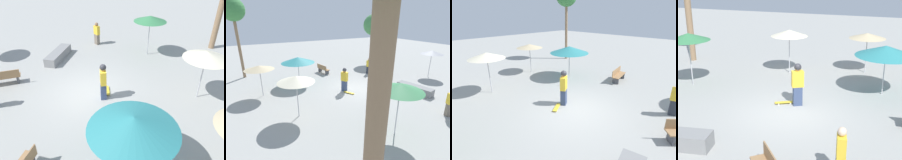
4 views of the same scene
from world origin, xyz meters
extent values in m
plane|color=#9E9E99|center=(0.00, 0.00, 0.00)|extent=(60.00, 60.00, 0.00)
cube|color=#38476B|center=(0.10, 0.87, 0.40)|extent=(0.45, 0.41, 0.81)
cube|color=yellow|center=(0.10, 0.87, 1.14)|extent=(0.54, 0.47, 0.67)
sphere|color=tan|center=(0.10, 0.87, 1.61)|extent=(0.26, 0.26, 0.26)
sphere|color=#2D2D33|center=(0.10, 0.87, 1.64)|extent=(0.30, 0.30, 0.30)
cube|color=gold|center=(-0.47, 0.80, 0.06)|extent=(0.80, 0.57, 0.02)
cylinder|color=silver|center=(-0.64, 0.61, 0.03)|extent=(0.06, 0.05, 0.05)
cylinder|color=silver|center=(-0.72, 0.75, 0.03)|extent=(0.06, 0.05, 0.05)
cylinder|color=silver|center=(-0.21, 0.85, 0.03)|extent=(0.06, 0.05, 0.05)
cylinder|color=silver|center=(-0.29, 1.00, 0.03)|extent=(0.06, 0.05, 0.05)
cube|color=gray|center=(-2.55, -3.59, 0.26)|extent=(2.65, 1.15, 0.52)
cube|color=#47474C|center=(0.65, -3.87, 0.20)|extent=(0.35, 0.33, 0.40)
cube|color=#9E754C|center=(1.07, -4.34, 0.42)|extent=(1.40, 1.48, 0.05)
cube|color=#9E754C|center=(1.21, -4.20, 0.65)|extent=(1.10, 1.21, 0.40)
cylinder|color=#B7B7BC|center=(-5.50, 1.39, 1.22)|extent=(0.05, 0.05, 2.43)
cone|color=#387F4C|center=(-5.50, 1.39, 2.38)|extent=(2.03, 2.03, 0.34)
cylinder|color=#B7B7BC|center=(-1.78, 4.91, 1.12)|extent=(0.05, 0.05, 2.24)
cone|color=beige|center=(-1.78, 4.91, 2.19)|extent=(1.98, 1.98, 0.34)
cylinder|color=#B7B7BC|center=(3.27, 3.36, 1.04)|extent=(0.05, 0.05, 2.08)
cone|color=teal|center=(3.27, 3.36, 2.01)|extent=(2.67, 2.67, 0.46)
cylinder|color=#896B4C|center=(-8.38, 5.24, 3.11)|extent=(0.38, 0.38, 6.21)
cube|color=#726656|center=(-5.73, -2.46, 0.37)|extent=(0.36, 0.41, 0.74)
cube|color=yellow|center=(-5.73, -2.46, 1.05)|extent=(0.40, 0.50, 0.62)
sphere|color=#8C6647|center=(-5.73, -2.46, 1.48)|extent=(0.24, 0.24, 0.24)
camera|label=1|loc=(7.61, 4.63, 6.17)|focal=35.00mm
camera|label=2|loc=(-10.34, 7.05, 5.18)|focal=28.00mm
camera|label=3|loc=(-5.64, -4.60, 4.34)|focal=28.00mm
camera|label=4|loc=(3.98, -10.40, 5.21)|focal=50.00mm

